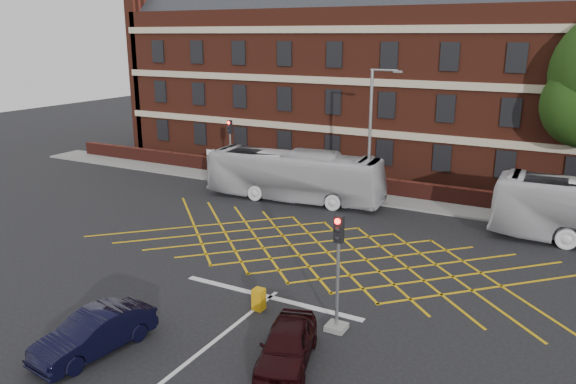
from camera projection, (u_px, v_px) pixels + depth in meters
The scene contains 15 objects.
ground at pixel (309, 267), 25.44m from camera, with size 120.00×120.00×0.00m, color black.
victorian_building at pixel (444, 67), 41.83m from camera, with size 51.00×12.17×20.40m.
boundary_wall at pixel (398, 188), 36.30m from camera, with size 56.00×0.50×1.10m, color #461812.
far_pavement at pixel (393, 200), 35.58m from camera, with size 60.00×3.00×0.12m, color slate.
box_junction_hatching at pixel (327, 252), 27.13m from camera, with size 11.50×0.12×0.02m, color #CC990C.
stop_line at pixel (270, 297), 22.47m from camera, with size 8.00×0.30×0.02m, color silver.
centre_line at pixel (162, 382), 16.97m from camera, with size 0.15×14.00×0.02m, color silver.
bus_left at pixel (294, 176), 35.35m from camera, with size 2.66×11.36×3.16m, color silver.
car_navy at pixel (94, 333), 18.46m from camera, with size 1.47×4.20×1.39m, color black.
car_maroon at pixel (287, 345), 17.81m from camera, with size 1.57×3.89×1.33m, color black.
traffic_light_near at pixel (337, 284), 19.55m from camera, with size 0.70×0.70×4.27m.
traffic_light_far at pixel (231, 155), 40.55m from camera, with size 0.70×0.70×4.27m.
street_lamp at pixel (370, 163), 33.27m from camera, with size 2.25×1.00×8.28m.
direction_signs at pixel (213, 160), 40.67m from camera, with size 1.10×0.16×2.20m.
utility_cabinet at pixel (259, 299), 21.37m from camera, with size 0.41×0.42×0.85m, color #C98A0B.
Camera 1 is at (10.38, -21.18, 10.16)m, focal length 35.00 mm.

